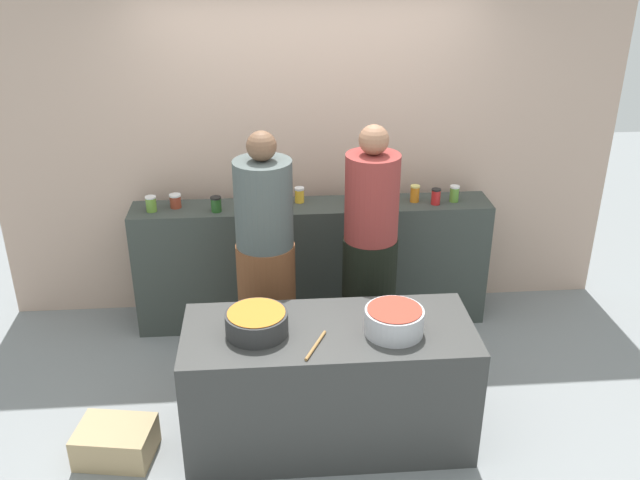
# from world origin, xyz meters

# --- Properties ---
(ground) EXTENTS (12.00, 12.00, 0.00)m
(ground) POSITION_xyz_m (0.00, 0.00, 0.00)
(ground) COLOR gray
(storefront_wall) EXTENTS (4.80, 0.12, 3.00)m
(storefront_wall) POSITION_xyz_m (0.00, 1.45, 1.50)
(storefront_wall) COLOR #C1A18E
(storefront_wall) RESTS_ON ground
(display_shelf) EXTENTS (2.70, 0.36, 0.99)m
(display_shelf) POSITION_xyz_m (0.00, 1.10, 0.49)
(display_shelf) COLOR #373E39
(display_shelf) RESTS_ON ground
(prep_table) EXTENTS (1.70, 0.70, 0.79)m
(prep_table) POSITION_xyz_m (0.00, -0.30, 0.39)
(prep_table) COLOR #373736
(prep_table) RESTS_ON ground
(preserve_jar_0) EXTENTS (0.08, 0.08, 0.12)m
(preserve_jar_0) POSITION_xyz_m (-1.18, 1.07, 1.05)
(preserve_jar_0) COLOR olive
(preserve_jar_0) RESTS_ON display_shelf
(preserve_jar_1) EXTENTS (0.09, 0.09, 0.10)m
(preserve_jar_1) POSITION_xyz_m (-1.01, 1.13, 1.04)
(preserve_jar_1) COLOR maroon
(preserve_jar_1) RESTS_ON display_shelf
(preserve_jar_2) EXTENTS (0.08, 0.08, 0.11)m
(preserve_jar_2) POSITION_xyz_m (-0.71, 1.03, 1.05)
(preserve_jar_2) COLOR #245221
(preserve_jar_2) RESTS_ON display_shelf
(preserve_jar_3) EXTENTS (0.08, 0.08, 0.11)m
(preserve_jar_3) POSITION_xyz_m (-0.25, 1.11, 1.05)
(preserve_jar_3) COLOR #864D0D
(preserve_jar_3) RESTS_ON display_shelf
(preserve_jar_4) EXTENTS (0.07, 0.07, 0.12)m
(preserve_jar_4) POSITION_xyz_m (-0.09, 1.16, 1.05)
(preserve_jar_4) COLOR yellow
(preserve_jar_4) RESTS_ON display_shelf
(preserve_jar_5) EXTENTS (0.07, 0.07, 0.14)m
(preserve_jar_5) POSITION_xyz_m (0.32, 1.07, 1.06)
(preserve_jar_5) COLOR #B02C0A
(preserve_jar_5) RESTS_ON display_shelf
(preserve_jar_6) EXTENTS (0.07, 0.07, 0.10)m
(preserve_jar_6) POSITION_xyz_m (0.46, 1.04, 1.04)
(preserve_jar_6) COLOR #B22D25
(preserve_jar_6) RESTS_ON display_shelf
(preserve_jar_7) EXTENTS (0.08, 0.08, 0.11)m
(preserve_jar_7) POSITION_xyz_m (0.58, 1.09, 1.04)
(preserve_jar_7) COLOR gold
(preserve_jar_7) RESTS_ON display_shelf
(preserve_jar_8) EXTENTS (0.07, 0.07, 0.13)m
(preserve_jar_8) POSITION_xyz_m (0.78, 1.10, 1.05)
(preserve_jar_8) COLOR orange
(preserve_jar_8) RESTS_ON display_shelf
(preserve_jar_9) EXTENTS (0.07, 0.07, 0.12)m
(preserve_jar_9) POSITION_xyz_m (0.92, 1.04, 1.05)
(preserve_jar_9) COLOR red
(preserve_jar_9) RESTS_ON display_shelf
(preserve_jar_10) EXTENTS (0.07, 0.07, 0.12)m
(preserve_jar_10) POSITION_xyz_m (1.07, 1.08, 1.05)
(preserve_jar_10) COLOR #5C9335
(preserve_jar_10) RESTS_ON display_shelf
(cooking_pot_left) EXTENTS (0.36, 0.36, 0.14)m
(cooking_pot_left) POSITION_xyz_m (-0.41, -0.31, 0.86)
(cooking_pot_left) COLOR #2D2D2D
(cooking_pot_left) RESTS_ON prep_table
(cooking_pot_center) EXTENTS (0.34, 0.34, 0.15)m
(cooking_pot_center) POSITION_xyz_m (0.37, -0.37, 0.86)
(cooking_pot_center) COLOR #B7B7BC
(cooking_pot_center) RESTS_ON prep_table
(wooden_spoon) EXTENTS (0.14, 0.27, 0.02)m
(wooden_spoon) POSITION_xyz_m (-0.09, -0.48, 0.80)
(wooden_spoon) COLOR #9E703D
(wooden_spoon) RESTS_ON prep_table
(cook_with_tongs) EXTENTS (0.40, 0.40, 1.74)m
(cook_with_tongs) POSITION_xyz_m (-0.36, 0.50, 0.79)
(cook_with_tongs) COLOR brown
(cook_with_tongs) RESTS_ON ground
(cook_in_cap) EXTENTS (0.38, 0.38, 1.76)m
(cook_in_cap) POSITION_xyz_m (0.36, 0.52, 0.80)
(cook_in_cap) COLOR black
(cook_in_cap) RESTS_ON ground
(bread_crate) EXTENTS (0.49, 0.40, 0.21)m
(bread_crate) POSITION_xyz_m (-1.28, -0.38, 0.10)
(bread_crate) COLOR tan
(bread_crate) RESTS_ON ground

